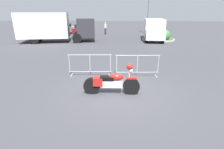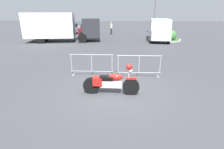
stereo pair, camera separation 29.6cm
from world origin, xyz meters
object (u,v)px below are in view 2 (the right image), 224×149
object	(u,v)px
crowd_barrier_near	(92,65)
box_truck	(59,26)
parked_car_white	(70,29)
crowd_barrier_far	(139,66)
parked_car_maroon	(89,29)
delivery_van	(160,29)
motorcycle	(111,82)
parked_car_yellow	(51,29)
pedestrian	(111,28)
street_lamp	(155,7)

from	to	relation	value
crowd_barrier_near	box_truck	distance (m)	11.69
box_truck	parked_car_white	bearing A→B (deg)	88.10
crowd_barrier_far	parked_car_maroon	world-z (taller)	parked_car_maroon
delivery_van	motorcycle	bearing A→B (deg)	-11.03
crowd_barrier_far	parked_car_yellow	bearing A→B (deg)	124.93
box_truck	parked_car_maroon	world-z (taller)	box_truck
parked_car_white	parked_car_maroon	bearing A→B (deg)	-85.47
parked_car_yellow	pedestrian	size ratio (longest dim) A/B	2.72
motorcycle	parked_car_white	distance (m)	20.40
parked_car_white	street_lamp	size ratio (longest dim) A/B	0.79
parked_car_yellow	parked_car_white	distance (m)	2.82
motorcycle	parked_car_maroon	distance (m)	19.46
parked_car_white	parked_car_maroon	distance (m)	2.82
parked_car_maroon	box_truck	bearing A→B (deg)	170.09
motorcycle	pedestrian	size ratio (longest dim) A/B	1.29
parked_car_white	pedestrian	xyz separation A→B (m)	(5.93, 0.46, 0.17)
box_truck	delivery_van	bearing A→B (deg)	-1.22
delivery_van	box_truck	bearing A→B (deg)	-75.58
motorcycle	street_lamp	world-z (taller)	street_lamp
parked_car_white	street_lamp	xyz separation A→B (m)	(11.98, 1.58, 2.96)
box_truck	street_lamp	size ratio (longest dim) A/B	1.41
box_truck	street_lamp	distance (m)	13.84
parked_car_yellow	parked_car_maroon	bearing A→B (deg)	-84.80
parked_car_yellow	street_lamp	distance (m)	15.18
crowd_barrier_far	delivery_van	xyz separation A→B (m)	(2.88, 12.00, 0.69)
pedestrian	street_lamp	xyz separation A→B (m)	(6.06, 1.12, 2.79)
box_truck	parked_car_white	xyz separation A→B (m)	(-1.01, 6.60, -0.89)
crowd_barrier_far	box_truck	size ratio (longest dim) A/B	0.27
box_truck	parked_car_yellow	xyz separation A→B (m)	(-3.83, 6.58, -0.87)
motorcycle	crowd_barrier_far	size ratio (longest dim) A/B	1.02
motorcycle	parked_car_maroon	bearing A→B (deg)	103.91
crowd_barrier_far	pedestrian	bearing A→B (deg)	99.81
parked_car_white	pedestrian	bearing A→B (deg)	-79.98
motorcycle	parked_car_maroon	xyz separation A→B (m)	(-4.92, 18.82, 0.27)
crowd_barrier_far	street_lamp	size ratio (longest dim) A/B	0.38
motorcycle	crowd_barrier_far	bearing A→B (deg)	59.58
delivery_van	parked_car_maroon	distance (m)	10.18
pedestrian	street_lamp	world-z (taller)	street_lamp
pedestrian	crowd_barrier_far	bearing A→B (deg)	-69.38
box_truck	parked_car_white	distance (m)	6.73
parked_car_yellow	pedestrian	distance (m)	8.76
pedestrian	street_lamp	size ratio (longest dim) A/B	0.30
box_truck	parked_car_yellow	bearing A→B (deg)	109.60
parked_car_maroon	street_lamp	distance (m)	9.77
delivery_van	street_lamp	distance (m)	6.86
crowd_barrier_far	parked_car_maroon	xyz separation A→B (m)	(-6.09, 16.77, 0.19)
parked_car_maroon	pedestrian	world-z (taller)	pedestrian
parked_car_white	pedestrian	world-z (taller)	pedestrian
street_lamp	pedestrian	bearing A→B (deg)	-169.55
motorcycle	crowd_barrier_far	distance (m)	2.37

